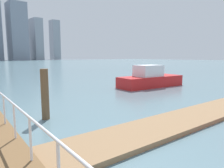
% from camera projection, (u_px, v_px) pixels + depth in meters
% --- Properties ---
extents(ground_plane, '(300.00, 300.00, 0.00)m').
position_uv_depth(ground_plane, '(24.00, 90.00, 17.38)').
color(ground_plane, slate).
extents(floating_dock, '(15.41, 2.00, 0.18)m').
position_uv_depth(floating_dock, '(194.00, 116.00, 9.50)').
color(floating_dock, '#93704C').
rests_on(floating_dock, ground_plane).
extents(boardwalk_railing, '(0.06, 23.34, 1.08)m').
position_uv_depth(boardwalk_railing, '(30.00, 126.00, 4.75)').
color(boardwalk_railing, white).
rests_on(boardwalk_railing, boardwalk).
extents(dock_piling_1, '(0.35, 0.35, 2.29)m').
position_uv_depth(dock_piling_1, '(45.00, 94.00, 9.21)').
color(dock_piling_1, brown).
rests_on(dock_piling_1, ground_plane).
extents(moored_boat_1, '(6.66, 2.43, 2.03)m').
position_uv_depth(moored_boat_1, '(150.00, 79.00, 19.26)').
color(moored_boat_1, red).
rests_on(moored_boat_1, ground_plane).
extents(skyline_tower_5, '(12.25, 14.55, 40.05)m').
position_uv_depth(skyline_tower_5, '(17.00, 32.00, 145.96)').
color(skyline_tower_5, gray).
rests_on(skyline_tower_5, ground_plane).
extents(skyline_tower_6, '(7.52, 13.01, 31.32)m').
position_uv_depth(skyline_tower_6, '(36.00, 40.00, 158.60)').
color(skyline_tower_6, '#8C939E').
rests_on(skyline_tower_6, ground_plane).
extents(skyline_tower_7, '(6.97, 8.72, 32.97)m').
position_uv_depth(skyline_tower_7, '(55.00, 40.00, 176.18)').
color(skyline_tower_7, '#8C939E').
rests_on(skyline_tower_7, ground_plane).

